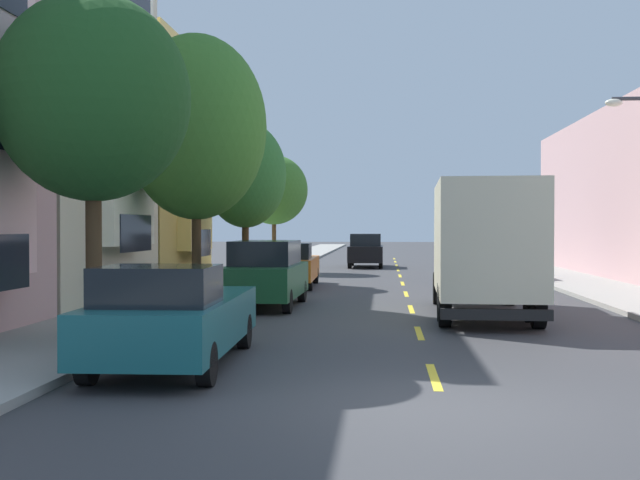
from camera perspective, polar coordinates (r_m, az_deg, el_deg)
The scene contains 17 objects.
ground_plane at distance 40.32m, azimuth 5.76°, elevation -2.35°, with size 160.00×160.00×0.00m, color #38383A.
sidewalk_left at distance 38.83m, azimuth -4.73°, elevation -2.37°, with size 3.20×120.00×0.14m, color #99968E.
sidewalk_right at distance 39.12m, azimuth 16.28°, elevation -2.39°, with size 3.20×120.00×0.14m, color #99968E.
lane_centerline_dashes at distance 34.83m, azimuth 5.93°, elevation -2.87°, with size 0.14×47.20×0.01m.
townhouse_third_mustard at distance 34.26m, azimuth -18.88°, elevation 4.83°, with size 12.25×8.36×9.75m.
street_tree_nearest at distance 16.00m, azimuth -16.20°, elevation 9.86°, with size 3.76×3.76×6.70m.
street_tree_second at distance 24.01m, azimuth -9.01°, elevation 8.11°, with size 4.23×4.23×7.98m.
street_tree_third at distance 32.09m, azimuth -5.46°, elevation 4.73°, with size 3.34×3.34×6.47m.
street_tree_farthest at distance 40.33m, azimuth -3.37°, elevation 3.65°, with size 3.47×3.47×5.87m.
delivery_box_truck at distance 20.79m, azimuth 11.76°, elevation -0.15°, with size 2.68×7.64×3.44m.
parked_sedan_silver at distance 50.57m, azimuth 10.38°, elevation -0.84°, with size 1.93×4.55×1.43m.
parked_pickup_orange at distance 30.24m, azimuth -2.25°, elevation -1.89°, with size 2.13×5.35×1.73m.
parked_pickup_teal at distance 13.37m, azimuth -10.64°, elevation -5.53°, with size 2.14×5.35×1.73m.
parked_pickup_sky at distance 42.95m, azimuth 11.42°, elevation -1.06°, with size 2.03×5.31×1.73m.
parked_suv_navy at distance 34.96m, azimuth 12.92°, elevation -1.26°, with size 2.00×4.82×1.93m.
parked_suv_forest at distance 22.81m, azimuth -3.98°, elevation -2.42°, with size 2.03×4.83×1.93m.
moving_black_sedan at distance 45.33m, azimuth 3.36°, elevation -0.73°, with size 1.95×4.80×1.93m.
Camera 1 is at (-0.79, -10.25, 2.34)m, focal length 43.94 mm.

